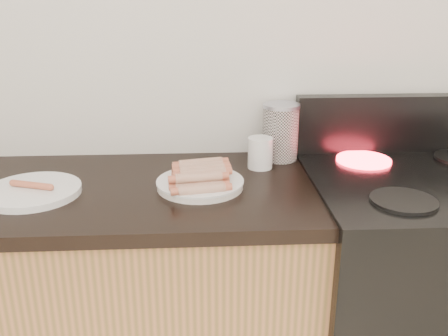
{
  "coord_description": "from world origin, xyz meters",
  "views": [
    {
      "loc": [
        0.05,
        0.3,
        1.46
      ],
      "look_at": [
        0.13,
        1.62,
        0.98
      ],
      "focal_mm": 40.0,
      "sensor_mm": 36.0,
      "label": 1
    }
  ],
  "objects": [
    {
      "name": "canister",
      "position": [
        0.34,
        1.92,
        1.0
      ],
      "size": [
        0.13,
        0.13,
        0.19
      ],
      "rotation": [
        0.0,
        0.0,
        0.07
      ],
      "color": "white",
      "rests_on": "counter_slab"
    },
    {
      "name": "mug",
      "position": [
        0.26,
        1.83,
        0.95
      ],
      "size": [
        0.08,
        0.08,
        0.1
      ],
      "primitive_type": "cylinder",
      "rotation": [
        0.0,
        0.0,
        0.02
      ],
      "color": "silver",
      "rests_on": "counter_slab"
    },
    {
      "name": "plain_sausages",
      "position": [
        -0.42,
        1.64,
        0.93
      ],
      "size": [
        0.12,
        0.06,
        0.02
      ],
      "rotation": [
        0.0,
        0.0,
        -0.33
      ],
      "color": "#BF6E52",
      "rests_on": "side_plate"
    },
    {
      "name": "burner_near_left",
      "position": [
        0.61,
        1.51,
        0.92
      ],
      "size": [
        0.18,
        0.18,
        0.01
      ],
      "primitive_type": "cylinder",
      "color": "black",
      "rests_on": "stove"
    },
    {
      "name": "main_plate",
      "position": [
        0.06,
        1.67,
        0.91
      ],
      "size": [
        0.27,
        0.27,
        0.02
      ],
      "primitive_type": "cylinder",
      "rotation": [
        0.0,
        0.0,
        0.07
      ],
      "color": "white",
      "rests_on": "counter_slab"
    },
    {
      "name": "stove",
      "position": [
        0.78,
        1.68,
        0.46
      ],
      "size": [
        0.76,
        0.65,
        0.91
      ],
      "color": "black",
      "rests_on": "floor"
    },
    {
      "name": "stove_panel",
      "position": [
        0.78,
        1.96,
        1.01
      ],
      "size": [
        0.76,
        0.06,
        0.2
      ],
      "primitive_type": "cube",
      "color": "black",
      "rests_on": "stove"
    },
    {
      "name": "side_plate",
      "position": [
        -0.42,
        1.64,
        0.91
      ],
      "size": [
        0.3,
        0.3,
        0.02
      ],
      "primitive_type": "cylinder",
      "rotation": [
        0.0,
        0.0,
        -0.11
      ],
      "color": "white",
      "rests_on": "counter_slab"
    },
    {
      "name": "wall_back",
      "position": [
        0.0,
        2.0,
        1.3
      ],
      "size": [
        4.0,
        0.04,
        2.6
      ],
      "primitive_type": "cube",
      "color": "silver",
      "rests_on": "ground"
    },
    {
      "name": "hotdog_pile",
      "position": [
        0.06,
        1.67,
        0.94
      ],
      "size": [
        0.13,
        0.23,
        0.05
      ],
      "rotation": [
        0.0,
        0.0,
        0.12
      ],
      "color": "maroon",
      "rests_on": "main_plate"
    },
    {
      "name": "burner_far_left",
      "position": [
        0.61,
        1.84,
        0.92
      ],
      "size": [
        0.18,
        0.18,
        0.01
      ],
      "primitive_type": "cylinder",
      "color": "#FF1E2D",
      "rests_on": "stove"
    }
  ]
}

